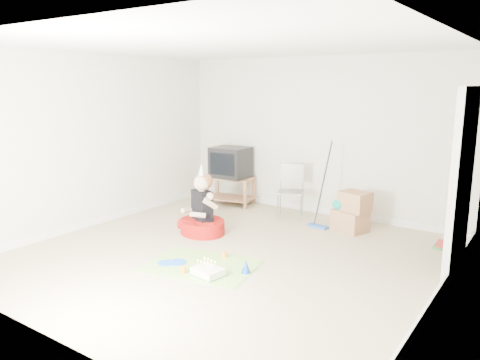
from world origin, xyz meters
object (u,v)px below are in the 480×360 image
Objects in this scene: crt_tv at (230,162)px; seated_woman at (202,218)px; cardboard_boxes at (351,212)px; birthday_cake at (208,272)px; tv_stand at (231,188)px; folding_chair at (291,192)px.

seated_woman is at bearing -69.95° from crt_tv.
cardboard_boxes is 0.58× the size of seated_woman.
cardboard_boxes is 1.65× the size of birthday_cake.
crt_tv reaches higher than birthday_cake.
folding_chair is (1.33, -0.18, 0.14)m from tv_stand.
crt_tv is 1.05× the size of cardboard_boxes.
folding_chair is 1.09m from cardboard_boxes.
folding_chair is at bearing 175.11° from cardboard_boxes.
seated_woman is (0.66, -1.62, -0.07)m from tv_stand.
crt_tv is at bearing 173.48° from cardboard_boxes.
birthday_cake is at bearing -60.75° from crt_tv.
tv_stand is 0.48m from crt_tv.
birthday_cake is (1.04, -1.18, -0.18)m from seated_woman.
crt_tv reaches higher than tv_stand.
crt_tv reaches higher than cardboard_boxes.
tv_stand is 1.75m from seated_woman.
birthday_cake is at bearing -48.48° from seated_woman.
seated_woman is 1.59m from birthday_cake.
folding_chair is 2.67m from birthday_cake.
crt_tv is at bearing 0.00° from tv_stand.
cardboard_boxes is at bearing -8.61° from crt_tv.
cardboard_boxes is at bearing 74.39° from birthday_cake.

